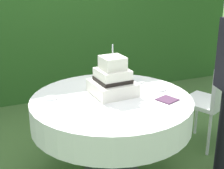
{
  "coord_description": "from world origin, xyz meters",
  "views": [
    {
      "loc": [
        -0.99,
        -2.33,
        1.77
      ],
      "look_at": [
        0.02,
        0.04,
        0.86
      ],
      "focal_mm": 54.16,
      "sensor_mm": 36.0,
      "label": 1
    }
  ],
  "objects_px": {
    "serving_plate_near": "(157,89)",
    "garden_chair": "(212,97)",
    "cake_table": "(111,112)",
    "serving_plate_far": "(136,81)",
    "serving_plate_left": "(51,98)",
    "wedding_cake": "(113,80)",
    "napkin_stack": "(167,100)"
  },
  "relations": [
    {
      "from": "cake_table",
      "to": "serving_plate_left",
      "type": "xyz_separation_m",
      "value": [
        -0.45,
        0.18,
        0.13
      ]
    },
    {
      "from": "serving_plate_near",
      "to": "garden_chair",
      "type": "bearing_deg",
      "value": 7.61
    },
    {
      "from": "serving_plate_near",
      "to": "cake_table",
      "type": "bearing_deg",
      "value": -175.89
    },
    {
      "from": "serving_plate_left",
      "to": "wedding_cake",
      "type": "bearing_deg",
      "value": -9.8
    },
    {
      "from": "cake_table",
      "to": "serving_plate_left",
      "type": "height_order",
      "value": "serving_plate_left"
    },
    {
      "from": "cake_table",
      "to": "serving_plate_left",
      "type": "distance_m",
      "value": 0.5
    },
    {
      "from": "cake_table",
      "to": "wedding_cake",
      "type": "relative_size",
      "value": 3.12
    },
    {
      "from": "serving_plate_left",
      "to": "napkin_stack",
      "type": "distance_m",
      "value": 0.93
    },
    {
      "from": "napkin_stack",
      "to": "garden_chair",
      "type": "distance_m",
      "value": 0.84
    },
    {
      "from": "wedding_cake",
      "to": "serving_plate_near",
      "type": "xyz_separation_m",
      "value": [
        0.39,
        -0.06,
        -0.11
      ]
    },
    {
      "from": "cake_table",
      "to": "serving_plate_near",
      "type": "bearing_deg",
      "value": 4.11
    },
    {
      "from": "serving_plate_far",
      "to": "napkin_stack",
      "type": "bearing_deg",
      "value": -87.13
    },
    {
      "from": "cake_table",
      "to": "wedding_cake",
      "type": "distance_m",
      "value": 0.26
    },
    {
      "from": "serving_plate_far",
      "to": "napkin_stack",
      "type": "relative_size",
      "value": 0.98
    },
    {
      "from": "serving_plate_near",
      "to": "serving_plate_left",
      "type": "bearing_deg",
      "value": 170.85
    },
    {
      "from": "wedding_cake",
      "to": "serving_plate_left",
      "type": "bearing_deg",
      "value": 170.2
    },
    {
      "from": "serving_plate_near",
      "to": "garden_chair",
      "type": "xyz_separation_m",
      "value": [
        0.69,
        0.09,
        -0.22
      ]
    },
    {
      "from": "cake_table",
      "to": "serving_plate_far",
      "type": "bearing_deg",
      "value": 37.23
    },
    {
      "from": "cake_table",
      "to": "serving_plate_far",
      "type": "relative_size",
      "value": 9.6
    },
    {
      "from": "garden_chair",
      "to": "cake_table",
      "type": "bearing_deg",
      "value": -173.75
    },
    {
      "from": "napkin_stack",
      "to": "garden_chair",
      "type": "height_order",
      "value": "garden_chair"
    },
    {
      "from": "serving_plate_left",
      "to": "napkin_stack",
      "type": "height_order",
      "value": "serving_plate_left"
    },
    {
      "from": "serving_plate_left",
      "to": "cake_table",
      "type": "bearing_deg",
      "value": -21.35
    },
    {
      "from": "cake_table",
      "to": "napkin_stack",
      "type": "distance_m",
      "value": 0.46
    },
    {
      "from": "cake_table",
      "to": "napkin_stack",
      "type": "bearing_deg",
      "value": -28.37
    },
    {
      "from": "serving_plate_far",
      "to": "napkin_stack",
      "type": "height_order",
      "value": "serving_plate_far"
    },
    {
      "from": "serving_plate_far",
      "to": "wedding_cake",
      "type": "bearing_deg",
      "value": -149.12
    },
    {
      "from": "garden_chair",
      "to": "serving_plate_left",
      "type": "bearing_deg",
      "value": 178.13
    },
    {
      "from": "wedding_cake",
      "to": "serving_plate_near",
      "type": "bearing_deg",
      "value": -8.32
    },
    {
      "from": "wedding_cake",
      "to": "serving_plate_near",
      "type": "relative_size",
      "value": 2.85
    },
    {
      "from": "serving_plate_left",
      "to": "garden_chair",
      "type": "height_order",
      "value": "garden_chair"
    },
    {
      "from": "cake_table",
      "to": "serving_plate_far",
      "type": "xyz_separation_m",
      "value": [
        0.37,
        0.28,
        0.13
      ]
    }
  ]
}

